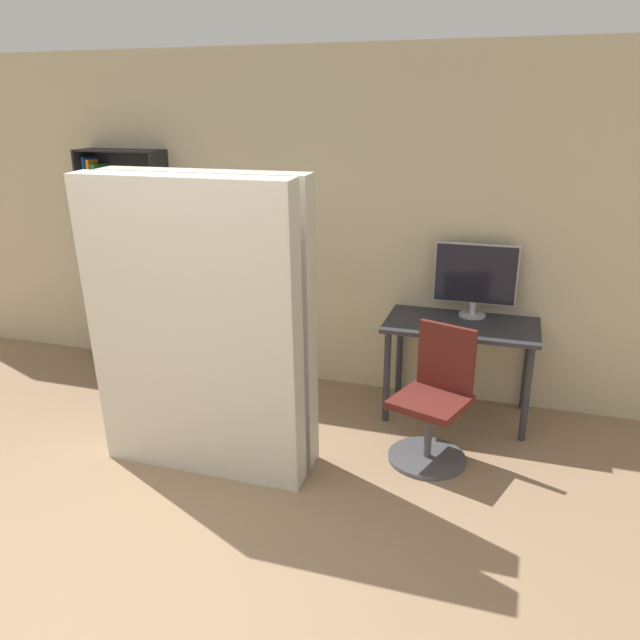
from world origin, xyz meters
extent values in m
cube|color=#C6B793|center=(0.00, 3.18, 1.35)|extent=(8.00, 0.06, 2.70)
cube|color=#2D2D33|center=(1.43, 2.84, 0.73)|extent=(1.11, 0.63, 0.03)
cylinder|color=#2D2D33|center=(0.93, 2.58, 0.36)|extent=(0.05, 0.05, 0.71)
cylinder|color=#2D2D33|center=(1.92, 2.58, 0.36)|extent=(0.05, 0.05, 0.71)
cylinder|color=#2D2D33|center=(0.93, 3.09, 0.36)|extent=(0.05, 0.05, 0.71)
cylinder|color=#2D2D33|center=(1.92, 3.09, 0.36)|extent=(0.05, 0.05, 0.71)
cylinder|color=#B7B7BC|center=(1.48, 3.03, 0.75)|extent=(0.20, 0.20, 0.02)
cylinder|color=#B7B7BC|center=(1.48, 3.03, 0.81)|extent=(0.04, 0.04, 0.09)
cube|color=#B7B7BC|center=(1.48, 3.04, 1.07)|extent=(0.61, 0.02, 0.46)
cube|color=black|center=(1.48, 3.03, 1.07)|extent=(0.59, 0.03, 0.43)
cylinder|color=#4C4C51|center=(1.32, 2.11, 0.01)|extent=(0.52, 0.52, 0.03)
cylinder|color=#4C4C51|center=(1.32, 2.11, 0.22)|extent=(0.05, 0.05, 0.37)
cube|color=#591E19|center=(1.32, 2.11, 0.43)|extent=(0.56, 0.56, 0.05)
cube|color=#591E19|center=(1.38, 2.30, 0.68)|extent=(0.39, 0.17, 0.45)
cube|color=black|center=(-1.86, 3.02, 0.96)|extent=(0.02, 0.27, 1.92)
cube|color=black|center=(-1.12, 3.02, 0.96)|extent=(0.02, 0.27, 1.92)
cube|color=black|center=(-1.49, 3.14, 0.96)|extent=(0.76, 0.02, 1.92)
cube|color=black|center=(-1.49, 3.02, 0.01)|extent=(0.72, 0.23, 0.02)
cube|color=black|center=(-1.49, 3.02, 0.39)|extent=(0.72, 0.23, 0.02)
cube|color=black|center=(-1.49, 3.02, 0.77)|extent=(0.72, 0.23, 0.02)
cube|color=black|center=(-1.49, 3.02, 1.15)|extent=(0.72, 0.23, 0.02)
cube|color=black|center=(-1.49, 3.02, 1.53)|extent=(0.72, 0.23, 0.02)
cube|color=black|center=(-1.49, 3.02, 1.91)|extent=(0.72, 0.23, 0.02)
cube|color=#1E4C9E|center=(-1.83, 3.01, 0.13)|extent=(0.03, 0.19, 0.23)
cube|color=orange|center=(-1.79, 3.02, 0.15)|extent=(0.03, 0.19, 0.27)
cube|color=red|center=(-1.76, 3.03, 0.14)|extent=(0.03, 0.18, 0.25)
cube|color=red|center=(-1.72, 3.02, 0.16)|extent=(0.03, 0.14, 0.27)
cube|color=brown|center=(-1.82, 3.03, 0.54)|extent=(0.04, 0.19, 0.29)
cube|color=#7A2D84|center=(-1.79, 3.04, 0.52)|extent=(0.02, 0.18, 0.25)
cube|color=teal|center=(-1.76, 3.00, 0.52)|extent=(0.03, 0.14, 0.25)
cube|color=teal|center=(-1.72, 3.02, 0.52)|extent=(0.04, 0.19, 0.24)
cube|color=#7A2D84|center=(-1.68, 3.04, 0.51)|extent=(0.03, 0.15, 0.22)
cube|color=orange|center=(-1.65, 2.99, 0.55)|extent=(0.02, 0.18, 0.30)
cube|color=teal|center=(-1.62, 3.03, 0.53)|extent=(0.02, 0.15, 0.27)
cube|color=#1E4C9E|center=(-1.83, 3.00, 0.92)|extent=(0.03, 0.16, 0.29)
cube|color=#1E4C9E|center=(-1.80, 3.02, 0.93)|extent=(0.02, 0.18, 0.30)
cube|color=#1E4C9E|center=(-1.76, 3.03, 0.92)|extent=(0.03, 0.19, 0.29)
cube|color=red|center=(-1.73, 3.00, 0.89)|extent=(0.02, 0.16, 0.23)
cube|color=#7A2D84|center=(-1.70, 3.03, 0.93)|extent=(0.02, 0.17, 0.30)
cube|color=teal|center=(-1.67, 3.02, 0.94)|extent=(0.04, 0.20, 0.32)
cube|color=gold|center=(-1.63, 3.04, 0.89)|extent=(0.02, 0.15, 0.23)
cube|color=red|center=(-1.82, 3.02, 1.30)|extent=(0.04, 0.13, 0.28)
cube|color=#287A38|center=(-1.79, 3.05, 1.30)|extent=(0.03, 0.16, 0.28)
cube|color=red|center=(-1.75, 3.00, 1.29)|extent=(0.03, 0.18, 0.26)
cube|color=silver|center=(-1.72, 3.02, 1.31)|extent=(0.03, 0.16, 0.31)
cube|color=#232328|center=(-1.69, 3.03, 1.29)|extent=(0.02, 0.19, 0.27)
cube|color=#1E4C9E|center=(-1.83, 3.05, 1.69)|extent=(0.03, 0.16, 0.31)
cube|color=teal|center=(-1.79, 3.04, 1.66)|extent=(0.04, 0.13, 0.25)
cube|color=orange|center=(-1.75, 2.99, 1.68)|extent=(0.02, 0.14, 0.30)
cube|color=#287A38|center=(-1.71, 3.04, 1.66)|extent=(0.04, 0.19, 0.26)
cube|color=beige|center=(-0.06, 1.53, 0.95)|extent=(1.36, 0.26, 1.90)
cube|color=beige|center=(0.61, 1.53, 0.95)|extent=(0.01, 0.26, 1.86)
cube|color=beige|center=(-0.06, 1.79, 0.95)|extent=(1.36, 0.25, 1.90)
cube|color=beige|center=(0.61, 1.79, 0.95)|extent=(0.01, 0.25, 1.86)
camera|label=1|loc=(1.74, -1.60, 2.24)|focal=35.00mm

